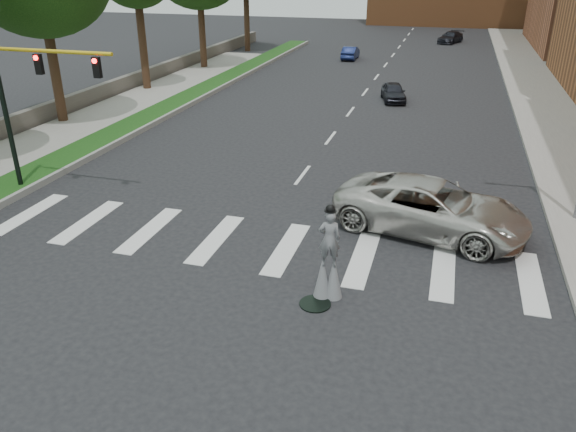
# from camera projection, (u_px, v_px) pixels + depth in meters

# --- Properties ---
(ground_plane) EXTENTS (160.00, 160.00, 0.00)m
(ground_plane) POSITION_uv_depth(u_px,v_px,m) (241.00, 257.00, 18.39)
(ground_plane) COLOR black
(ground_plane) RESTS_ON ground
(grass_median) EXTENTS (2.00, 60.00, 0.25)m
(grass_median) POSITION_uv_depth(u_px,v_px,m) (186.00, 98.00, 38.69)
(grass_median) COLOR #143C11
(grass_median) RESTS_ON ground
(median_curb) EXTENTS (0.20, 60.00, 0.28)m
(median_curb) POSITION_uv_depth(u_px,v_px,m) (200.00, 99.00, 38.42)
(median_curb) COLOR gray
(median_curb) RESTS_ON ground
(sidewalk_left) EXTENTS (4.00, 60.00, 0.18)m
(sidewalk_left) POSITION_uv_depth(u_px,v_px,m) (56.00, 135.00, 30.73)
(sidewalk_left) COLOR gray
(sidewalk_left) RESTS_ON ground
(sidewalk_right) EXTENTS (5.00, 90.00, 0.18)m
(sidewalk_right) POSITION_uv_depth(u_px,v_px,m) (551.00, 105.00, 37.02)
(sidewalk_right) COLOR gray
(sidewalk_right) RESTS_ON ground
(stone_wall) EXTENTS (0.50, 56.00, 1.10)m
(stone_wall) POSITION_uv_depth(u_px,v_px,m) (129.00, 82.00, 41.65)
(stone_wall) COLOR #57514A
(stone_wall) RESTS_ON ground
(manhole) EXTENTS (0.90, 0.90, 0.04)m
(manhole) POSITION_uv_depth(u_px,v_px,m) (315.00, 304.00, 15.88)
(manhole) COLOR black
(manhole) RESTS_ON ground
(traffic_signal) EXTENTS (5.30, 0.23, 6.20)m
(traffic_signal) POSITION_uv_depth(u_px,v_px,m) (27.00, 94.00, 21.74)
(traffic_signal) COLOR black
(traffic_signal) RESTS_ON ground
(stilt_performer) EXTENTS (0.83, 0.60, 2.91)m
(stilt_performer) POSITION_uv_depth(u_px,v_px,m) (329.00, 262.00, 15.79)
(stilt_performer) COLOR #342115
(stilt_performer) RESTS_ON ground
(suv_crossing) EXTENTS (7.26, 4.55, 1.87)m
(suv_crossing) POSITION_uv_depth(u_px,v_px,m) (432.00, 207.00, 19.75)
(suv_crossing) COLOR beige
(suv_crossing) RESTS_ON ground
(car_near) EXTENTS (2.26, 3.82, 1.22)m
(car_near) POSITION_uv_depth(u_px,v_px,m) (393.00, 92.00, 38.31)
(car_near) COLOR black
(car_near) RESTS_ON ground
(car_mid) EXTENTS (1.34, 3.71, 1.22)m
(car_mid) POSITION_uv_depth(u_px,v_px,m) (350.00, 53.00, 54.21)
(car_mid) COLOR #16204E
(car_mid) RESTS_ON ground
(car_far) EXTENTS (3.19, 4.72, 1.27)m
(car_far) POSITION_uv_depth(u_px,v_px,m) (451.00, 37.00, 64.63)
(car_far) COLOR black
(car_far) RESTS_ON ground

